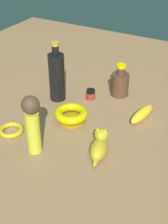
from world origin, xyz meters
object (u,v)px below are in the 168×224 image
object	(u,v)px
cat_figurine	(99,145)
bottle_short	(120,83)
bottle_tall	(57,76)
bangle	(11,130)
bowl	(71,115)
banana	(142,114)
nail_polish_jar	(91,94)
person_figure_adult	(32,122)

from	to	relation	value
cat_figurine	bottle_short	size ratio (longest dim) A/B	0.94
bottle_tall	bangle	world-z (taller)	bottle_tall
cat_figurine	bottle_tall	bearing A→B (deg)	-126.40
cat_figurine	bowl	world-z (taller)	cat_figurine
bowl	bangle	xyz separation A→B (m)	(0.16, -0.16, -0.02)
bowl	banana	distance (m)	0.27
cat_figurine	bottle_short	world-z (taller)	bottle_short
bowl	bangle	distance (m)	0.23
nail_polish_jar	bottle_short	bearing A→B (deg)	133.71
cat_figurine	person_figure_adult	world-z (taller)	person_figure_adult
nail_polish_jar	bangle	bearing A→B (deg)	-21.63
bottle_short	bowl	bearing A→B (deg)	-15.65
person_figure_adult	bottle_tall	bearing A→B (deg)	-159.51
person_figure_adult	banana	world-z (taller)	person_figure_adult
bangle	bottle_short	distance (m)	0.50
bowl	person_figure_adult	xyz separation A→B (m)	(0.20, -0.02, 0.08)
bottle_tall	nail_polish_jar	size ratio (longest dim) A/B	5.93
cat_figurine	bowl	bearing A→B (deg)	-122.73
cat_figurine	bangle	bearing A→B (deg)	-81.27
nail_polish_jar	bottle_short	size ratio (longest dim) A/B	0.30
bottle_tall	bottle_short	bearing A→B (deg)	126.12
bangle	banana	bearing A→B (deg)	129.64
cat_figurine	nail_polish_jar	bearing A→B (deg)	-147.34
cat_figurine	nail_polish_jar	world-z (taller)	cat_figurine
bottle_tall	cat_figurine	world-z (taller)	bottle_tall
cat_figurine	person_figure_adult	xyz separation A→B (m)	(0.09, -0.20, 0.08)
bottle_tall	person_figure_adult	world-z (taller)	bottle_tall
banana	bottle_short	world-z (taller)	bottle_short
bottle_tall	bangle	bearing A→B (deg)	-3.40
bangle	person_figure_adult	bearing A→B (deg)	74.36
bottle_tall	bangle	size ratio (longest dim) A/B	2.80
bangle	bottle_short	world-z (taller)	bottle_short
bottle_tall	nail_polish_jar	distance (m)	0.16
bottle_tall	cat_figurine	bearing A→B (deg)	53.60
person_figure_adult	bottle_short	bearing A→B (deg)	168.63
cat_figurine	nail_polish_jar	xyz separation A→B (m)	(-0.30, -0.19, -0.01)
banana	person_figure_adult	bearing A→B (deg)	155.08
nail_polish_jar	person_figure_adult	bearing A→B (deg)	-0.35
bottle_tall	bottle_short	xyz separation A→B (m)	(-0.16, 0.22, -0.05)
bottle_tall	person_figure_adult	bearing A→B (deg)	20.49
cat_figurine	bottle_short	xyz separation A→B (m)	(-0.39, -0.10, 0.02)
bottle_tall	bottle_short	size ratio (longest dim) A/B	1.75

